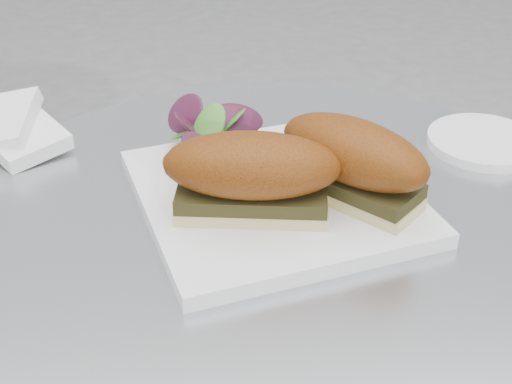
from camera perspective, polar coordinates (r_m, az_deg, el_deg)
The scene contains 6 objects.
plate at distance 0.71m, azimuth 1.48°, elevation -0.32°, with size 0.26×0.26×0.02m, color white.
sandwich_left at distance 0.65m, azimuth -0.35°, elevation 1.48°, with size 0.17×0.10×0.08m.
sandwich_right at distance 0.68m, azimuth 7.75°, elevation 2.59°, with size 0.16×0.16×0.08m.
salad at distance 0.75m, azimuth -2.95°, elevation 4.61°, with size 0.12×0.12×0.05m, color #418C2D, non-canonical shape.
napkin at distance 0.85m, azimuth -19.09°, elevation 3.84°, with size 0.13×0.13×0.02m, color white, non-canonical shape.
saucer at distance 0.85m, azimuth 17.76°, elevation 3.85°, with size 0.13×0.13×0.01m, color white.
Camera 1 is at (-0.08, -0.53, 1.12)m, focal length 50.00 mm.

